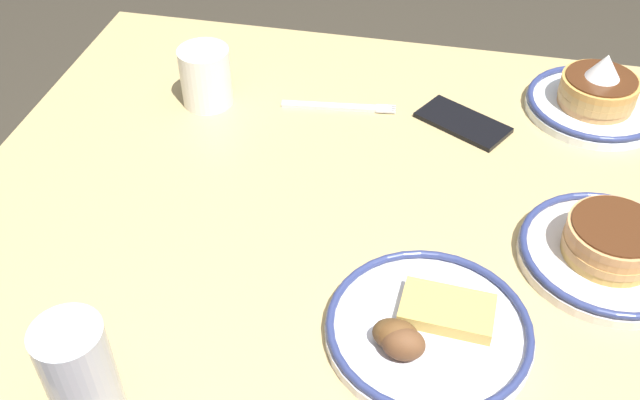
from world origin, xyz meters
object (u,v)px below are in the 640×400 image
at_px(plate_center_pancakes, 596,98).
at_px(plate_far_companion, 426,329).
at_px(plate_near_main, 609,249).
at_px(drinking_glass, 83,381).
at_px(coffee_mug, 206,75).
at_px(fork_far, 339,107).
at_px(cell_phone, 463,123).

relative_size(plate_center_pancakes, plate_far_companion, 0.90).
height_order(plate_near_main, plate_far_companion, plate_near_main).
relative_size(plate_center_pancakes, drinking_glass, 1.52).
xyz_separation_m(coffee_mug, fork_far, (-0.22, -0.02, -0.05)).
bearing_deg(coffee_mug, cell_phone, -177.14).
xyz_separation_m(plate_near_main, coffee_mug, (0.62, -0.24, 0.03)).
bearing_deg(coffee_mug, plate_far_companion, 134.20).
relative_size(drinking_glass, cell_phone, 1.00).
bearing_deg(plate_near_main, plate_far_companion, 38.62).
bearing_deg(fork_far, plate_far_companion, 113.15).
bearing_deg(cell_phone, plate_near_main, 156.82).
bearing_deg(plate_far_companion, plate_center_pancakes, -112.92).
distance_m(drinking_glass, cell_phone, 0.71).
xyz_separation_m(drinking_glass, fork_far, (-0.14, -0.62, -0.06)).
bearing_deg(plate_center_pancakes, fork_far, 11.04).
relative_size(plate_center_pancakes, cell_phone, 1.52).
bearing_deg(plate_far_companion, drinking_glass, 28.32).
height_order(plate_near_main, plate_center_pancakes, plate_center_pancakes).
xyz_separation_m(plate_far_companion, drinking_glass, (0.33, 0.18, 0.05)).
bearing_deg(plate_center_pancakes, drinking_glass, 51.70).
relative_size(plate_far_companion, coffee_mug, 2.09).
relative_size(plate_far_companion, drinking_glass, 1.69).
distance_m(plate_near_main, plate_far_companion, 0.28).
height_order(drinking_glass, fork_far, drinking_glass).
distance_m(plate_far_companion, drinking_glass, 0.38).
bearing_deg(plate_near_main, fork_far, -33.62).
bearing_deg(fork_far, drinking_glass, 76.94).
relative_size(plate_near_main, drinking_glass, 1.58).
xyz_separation_m(plate_far_companion, fork_far, (0.19, -0.44, -0.01)).
distance_m(drinking_glass, fork_far, 0.64).
bearing_deg(cell_phone, plate_center_pancakes, -128.43).
height_order(coffee_mug, fork_far, coffee_mug).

